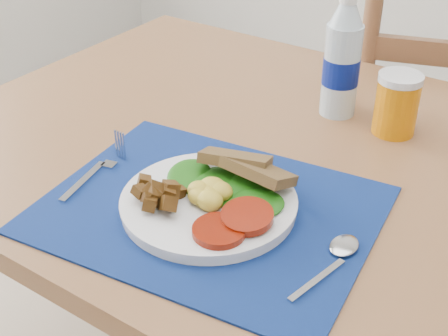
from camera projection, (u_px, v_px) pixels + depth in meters
name	position (u px, v px, depth m)	size (l,w,h in m)	color
table	(319.00, 206.00, 1.08)	(1.40, 0.90, 0.75)	brown
chair_far	(447.00, 99.00, 1.55)	(0.57, 0.56, 1.24)	brown
placemat	(209.00, 209.00, 0.93)	(0.48, 0.38, 0.00)	black
breakfast_plate	(204.00, 199.00, 0.91)	(0.26, 0.26, 0.06)	silver
fork	(100.00, 170.00, 1.01)	(0.04, 0.17, 0.00)	#B2B5BA
spoon	(335.00, 257.00, 0.83)	(0.04, 0.16, 0.00)	#B2B5BA
water_bottle	(342.00, 63.00, 1.14)	(0.07, 0.07, 0.23)	#ADBFCC
juice_glass	(396.00, 106.00, 1.10)	(0.08, 0.08, 0.11)	#CD7105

